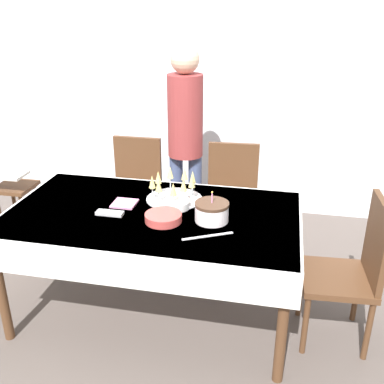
{
  "coord_description": "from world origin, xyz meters",
  "views": [
    {
      "loc": [
        0.76,
        -2.42,
        1.99
      ],
      "look_at": [
        0.23,
        0.09,
        0.88
      ],
      "focal_mm": 42.0,
      "sensor_mm": 36.0,
      "label": 1
    }
  ],
  "objects_px": {
    "dining_chair_right_end": "(353,267)",
    "plate_stack_main": "(163,218)",
    "person_standing": "(185,131)",
    "birthday_cake": "(212,212)",
    "dining_chair_far_right": "(231,199)",
    "champagne_tray": "(174,187)",
    "high_chair": "(15,195)",
    "plate_stack_dessert": "(177,204)",
    "dining_chair_far_left": "(135,191)"
  },
  "relations": [
    {
      "from": "dining_chair_right_end",
      "to": "plate_stack_main",
      "type": "xyz_separation_m",
      "value": [
        -1.13,
        -0.11,
        0.27
      ]
    },
    {
      "from": "dining_chair_right_end",
      "to": "person_standing",
      "type": "bearing_deg",
      "value": 141.92
    },
    {
      "from": "birthday_cake",
      "to": "dining_chair_far_right",
      "type": "bearing_deg",
      "value": 88.82
    },
    {
      "from": "champagne_tray",
      "to": "dining_chair_far_right",
      "type": "bearing_deg",
      "value": 62.98
    },
    {
      "from": "birthday_cake",
      "to": "plate_stack_main",
      "type": "height_order",
      "value": "birthday_cake"
    },
    {
      "from": "champagne_tray",
      "to": "high_chair",
      "type": "height_order",
      "value": "champagne_tray"
    },
    {
      "from": "birthday_cake",
      "to": "person_standing",
      "type": "distance_m",
      "value": 1.1
    },
    {
      "from": "dining_chair_far_right",
      "to": "person_standing",
      "type": "bearing_deg",
      "value": 160.78
    },
    {
      "from": "champagne_tray",
      "to": "high_chair",
      "type": "bearing_deg",
      "value": 164.77
    },
    {
      "from": "birthday_cake",
      "to": "plate_stack_dessert",
      "type": "distance_m",
      "value": 0.28
    },
    {
      "from": "dining_chair_far_right",
      "to": "high_chair",
      "type": "relative_size",
      "value": 1.34
    },
    {
      "from": "champagne_tray",
      "to": "plate_stack_dessert",
      "type": "xyz_separation_m",
      "value": [
        0.05,
        -0.12,
        -0.06
      ]
    },
    {
      "from": "high_chair",
      "to": "dining_chair_far_right",
      "type": "bearing_deg",
      "value": 6.83
    },
    {
      "from": "birthday_cake",
      "to": "champagne_tray",
      "type": "height_order",
      "value": "birthday_cake"
    },
    {
      "from": "plate_stack_dessert",
      "to": "dining_chair_far_right",
      "type": "bearing_deg",
      "value": 70.28
    },
    {
      "from": "champagne_tray",
      "to": "plate_stack_main",
      "type": "bearing_deg",
      "value": -87.6
    },
    {
      "from": "plate_stack_main",
      "to": "dining_chair_far_right",
      "type": "bearing_deg",
      "value": 72.31
    },
    {
      "from": "dining_chair_right_end",
      "to": "birthday_cake",
      "type": "relative_size",
      "value": 4.63
    },
    {
      "from": "dining_chair_far_left",
      "to": "champagne_tray",
      "type": "height_order",
      "value": "dining_chair_far_left"
    },
    {
      "from": "dining_chair_far_right",
      "to": "high_chair",
      "type": "distance_m",
      "value": 1.8
    },
    {
      "from": "dining_chair_right_end",
      "to": "plate_stack_dessert",
      "type": "height_order",
      "value": "dining_chair_right_end"
    },
    {
      "from": "champagne_tray",
      "to": "plate_stack_dessert",
      "type": "height_order",
      "value": "champagne_tray"
    },
    {
      "from": "dining_chair_right_end",
      "to": "plate_stack_dessert",
      "type": "xyz_separation_m",
      "value": [
        -1.1,
        0.09,
        0.27
      ]
    },
    {
      "from": "plate_stack_main",
      "to": "high_chair",
      "type": "bearing_deg",
      "value": 153.96
    },
    {
      "from": "birthday_cake",
      "to": "champagne_tray",
      "type": "relative_size",
      "value": 0.55
    },
    {
      "from": "dining_chair_far_left",
      "to": "plate_stack_dessert",
      "type": "height_order",
      "value": "dining_chair_far_left"
    },
    {
      "from": "dining_chair_right_end",
      "to": "high_chair",
      "type": "relative_size",
      "value": 1.34
    },
    {
      "from": "dining_chair_far_right",
      "to": "plate_stack_main",
      "type": "height_order",
      "value": "dining_chair_far_right"
    },
    {
      "from": "plate_stack_dessert",
      "to": "birthday_cake",
      "type": "bearing_deg",
      "value": -28.86
    },
    {
      "from": "dining_chair_far_left",
      "to": "high_chair",
      "type": "xyz_separation_m",
      "value": [
        -0.98,
        -0.21,
        -0.04
      ]
    },
    {
      "from": "dining_chair_far_right",
      "to": "birthday_cake",
      "type": "distance_m",
      "value": 0.92
    },
    {
      "from": "dining_chair_far_right",
      "to": "dining_chair_right_end",
      "type": "xyz_separation_m",
      "value": [
        0.84,
        -0.83,
        0.0
      ]
    },
    {
      "from": "champagne_tray",
      "to": "high_chair",
      "type": "xyz_separation_m",
      "value": [
        -1.47,
        0.4,
        -0.37
      ]
    },
    {
      "from": "dining_chair_far_left",
      "to": "person_standing",
      "type": "relative_size",
      "value": 0.57
    },
    {
      "from": "champagne_tray",
      "to": "plate_stack_main",
      "type": "xyz_separation_m",
      "value": [
        0.01,
        -0.33,
        -0.06
      ]
    },
    {
      "from": "dining_chair_far_right",
      "to": "plate_stack_dessert",
      "type": "relative_size",
      "value": 5.79
    },
    {
      "from": "dining_chair_far_left",
      "to": "person_standing",
      "type": "distance_m",
      "value": 0.65
    },
    {
      "from": "dining_chair_right_end",
      "to": "high_chair",
      "type": "bearing_deg",
      "value": 166.76
    },
    {
      "from": "dining_chair_far_left",
      "to": "person_standing",
      "type": "bearing_deg",
      "value": 19.45
    },
    {
      "from": "dining_chair_right_end",
      "to": "dining_chair_far_right",
      "type": "bearing_deg",
      "value": 135.15
    },
    {
      "from": "birthday_cake",
      "to": "person_standing",
      "type": "bearing_deg",
      "value": 110.92
    },
    {
      "from": "high_chair",
      "to": "champagne_tray",
      "type": "bearing_deg",
      "value": -15.23
    },
    {
      "from": "dining_chair_far_right",
      "to": "dining_chair_right_end",
      "type": "relative_size",
      "value": 1.0
    },
    {
      "from": "plate_stack_main",
      "to": "plate_stack_dessert",
      "type": "bearing_deg",
      "value": 80.03
    },
    {
      "from": "champagne_tray",
      "to": "plate_stack_main",
      "type": "relative_size",
      "value": 1.68
    },
    {
      "from": "plate_stack_dessert",
      "to": "dining_chair_right_end",
      "type": "bearing_deg",
      "value": -4.87
    },
    {
      "from": "dining_chair_far_right",
      "to": "person_standing",
      "type": "height_order",
      "value": "person_standing"
    },
    {
      "from": "dining_chair_far_right",
      "to": "dining_chair_far_left",
      "type": "bearing_deg",
      "value": 179.99
    },
    {
      "from": "dining_chair_right_end",
      "to": "person_standing",
      "type": "xyz_separation_m",
      "value": [
        -1.24,
        0.97,
        0.5
      ]
    },
    {
      "from": "high_chair",
      "to": "dining_chair_far_left",
      "type": "bearing_deg",
      "value": 12.31
    }
  ]
}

